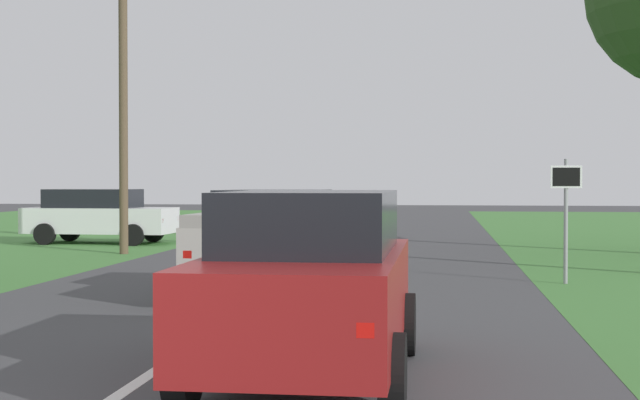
# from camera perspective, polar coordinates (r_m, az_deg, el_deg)

# --- Properties ---
(ground_plane) EXTENTS (120.00, 120.00, 0.00)m
(ground_plane) POSITION_cam_1_polar(r_m,az_deg,el_deg) (16.48, -3.13, -5.85)
(ground_plane) COLOR #424244
(red_suv_near) EXTENTS (2.08, 4.52, 1.91)m
(red_suv_near) POSITION_cam_1_polar(r_m,az_deg,el_deg) (9.52, -0.62, -4.93)
(red_suv_near) COLOR maroon
(red_suv_near) RESTS_ON ground_plane
(pickup_truck_lead) EXTENTS (2.38, 5.61, 1.86)m
(pickup_truck_lead) POSITION_cam_1_polar(r_m,az_deg,el_deg) (16.62, -2.72, -2.42)
(pickup_truck_lead) COLOR #B7B2A8
(pickup_truck_lead) RESTS_ON ground_plane
(traffic_light) EXTENTS (6.84, 0.40, 8.51)m
(traffic_light) POSITION_cam_1_polar(r_m,az_deg,el_deg) (25.74, -8.57, 8.99)
(traffic_light) COLOR brown
(traffic_light) RESTS_ON ground_plane
(keep_moving_sign) EXTENTS (0.60, 0.09, 2.44)m
(keep_moving_sign) POSITION_cam_1_polar(r_m,az_deg,el_deg) (18.70, 14.89, -0.23)
(keep_moving_sign) COLOR gray
(keep_moving_sign) RESTS_ON ground_plane
(crossing_suv_far) EXTENTS (4.76, 2.17, 1.74)m
(crossing_suv_far) POSITION_cam_1_polar(r_m,az_deg,el_deg) (30.56, -13.47, -0.90)
(crossing_suv_far) COLOR silver
(crossing_suv_far) RESTS_ON ground_plane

